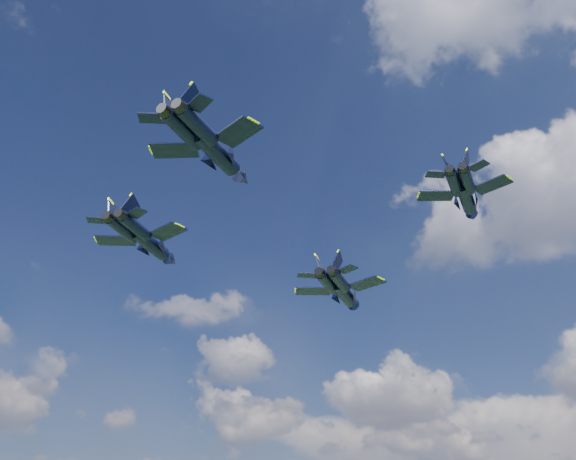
# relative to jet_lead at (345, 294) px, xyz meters

# --- Properties ---
(jet_lead) EXTENTS (13.18, 18.04, 4.25)m
(jet_lead) POSITION_rel_jet_lead_xyz_m (0.00, 0.00, 0.00)
(jet_lead) COLOR black
(jet_left) EXTENTS (12.78, 17.61, 4.16)m
(jet_left) POSITION_rel_jet_lead_xyz_m (-14.16, -25.67, 2.94)
(jet_left) COLOR black
(jet_right) EXTENTS (10.65, 14.45, 3.40)m
(jet_right) POSITION_rel_jet_lead_xyz_m (24.77, -9.86, 2.92)
(jet_right) COLOR black
(jet_slot) EXTENTS (12.55, 16.86, 3.97)m
(jet_slot) POSITION_rel_jet_lead_xyz_m (9.03, -35.94, 2.48)
(jet_slot) COLOR black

